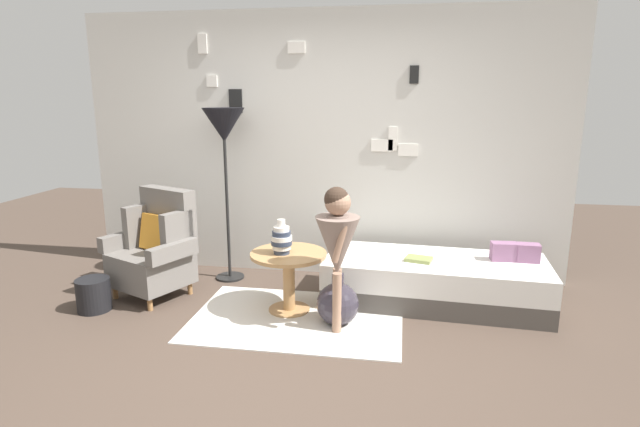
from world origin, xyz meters
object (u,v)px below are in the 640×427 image
(side_table, at_px, (289,268))
(vase_striped, at_px, (282,239))
(armchair, at_px, (156,248))
(book_on_daybed, at_px, (419,259))
(daybed, at_px, (434,281))
(floor_lamp, at_px, (224,132))
(demijohn_near, at_px, (338,304))
(magazine_basket, at_px, (94,295))
(person_child, at_px, (337,240))

(side_table, bearing_deg, vase_striped, -146.21)
(armchair, relative_size, book_on_daybed, 4.41)
(daybed, relative_size, side_table, 3.05)
(floor_lamp, height_order, demijohn_near, floor_lamp)
(daybed, xyz_separation_m, vase_striped, (-1.27, -0.43, 0.44))
(demijohn_near, bearing_deg, magazine_basket, -178.08)
(armchair, height_order, person_child, person_child)
(magazine_basket, bearing_deg, demijohn_near, 1.92)
(person_child, bearing_deg, book_on_daybed, 44.15)
(side_table, height_order, book_on_daybed, side_table)
(floor_lamp, bearing_deg, demijohn_near, -35.94)
(armchair, distance_m, person_child, 1.81)
(vase_striped, bearing_deg, floor_lamp, 134.85)
(side_table, relative_size, vase_striped, 2.21)
(floor_lamp, height_order, book_on_daybed, floor_lamp)
(daybed, height_order, person_child, person_child)
(armchair, distance_m, floor_lamp, 1.25)
(side_table, bearing_deg, daybed, 17.76)
(book_on_daybed, relative_size, demijohn_near, 0.52)
(daybed, xyz_separation_m, demijohn_near, (-0.78, -0.58, -0.03))
(magazine_basket, bearing_deg, daybed, 12.72)
(demijohn_near, distance_m, magazine_basket, 2.09)
(armchair, distance_m, daybed, 2.52)
(armchair, bearing_deg, person_child, -15.25)
(magazine_basket, bearing_deg, side_table, 8.84)
(armchair, relative_size, floor_lamp, 0.58)
(armchair, height_order, daybed, armchair)
(side_table, bearing_deg, demijohn_near, -22.95)
(side_table, distance_m, floor_lamp, 1.49)
(side_table, xyz_separation_m, person_child, (0.45, -0.29, 0.35))
(magazine_basket, bearing_deg, vase_striped, 7.95)
(demijohn_near, bearing_deg, floor_lamp, 144.06)
(demijohn_near, bearing_deg, book_on_daybed, 38.57)
(daybed, distance_m, book_on_daybed, 0.27)
(floor_lamp, height_order, magazine_basket, floor_lamp)
(armchair, relative_size, vase_striped, 3.35)
(side_table, height_order, person_child, person_child)
(demijohn_near, xyz_separation_m, magazine_basket, (-2.09, -0.07, -0.03))
(vase_striped, bearing_deg, person_child, -27.39)
(floor_lamp, distance_m, demijohn_near, 1.97)
(book_on_daybed, height_order, magazine_basket, book_on_daybed)
(vase_striped, bearing_deg, book_on_daybed, 17.51)
(daybed, xyz_separation_m, side_table, (-1.22, -0.39, 0.18))
(floor_lamp, xyz_separation_m, book_on_daybed, (1.85, -0.37, -1.05))
(book_on_daybed, bearing_deg, vase_striped, -162.49)
(armchair, bearing_deg, demijohn_near, -12.03)
(side_table, distance_m, person_child, 0.64)
(vase_striped, distance_m, book_on_daybed, 1.20)
(vase_striped, height_order, book_on_daybed, vase_striped)
(side_table, distance_m, book_on_daybed, 1.13)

